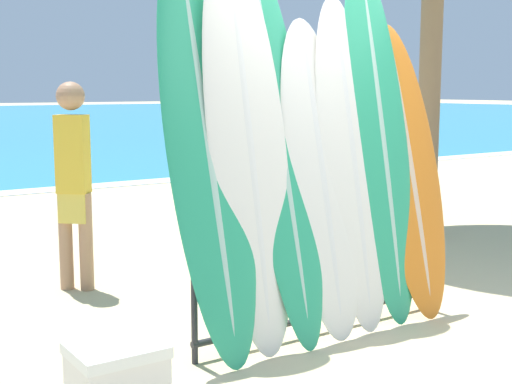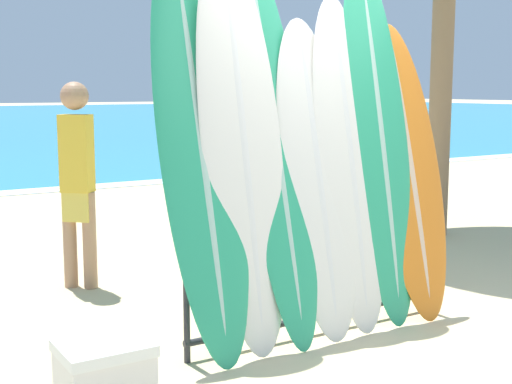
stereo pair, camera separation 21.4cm
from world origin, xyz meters
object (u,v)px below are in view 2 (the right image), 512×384
at_px(surfboard_rack, 318,267).
at_px(person_mid_beach, 77,177).
at_px(cooler_box, 105,373).
at_px(surfboard_slot_5, 379,139).
at_px(surfboard_slot_6, 409,170).
at_px(surfboard_slot_3, 317,178).
at_px(surfboard_slot_0, 200,151).
at_px(surfboard_slot_1, 242,147).
at_px(surfboard_slot_2, 275,145).
at_px(surfboard_slot_4, 349,163).

distance_m(surfboard_rack, person_mid_beach, 2.27).
height_order(person_mid_beach, cooler_box, person_mid_beach).
bearing_deg(surfboard_slot_5, surfboard_slot_6, -6.03).
bearing_deg(surfboard_slot_3, surfboard_slot_0, 175.67).
bearing_deg(surfboard_slot_5, surfboard_slot_1, 179.83).
bearing_deg(surfboard_slot_0, surfboard_slot_3, -4.33).
bearing_deg(surfboard_rack, surfboard_slot_2, 161.53).
height_order(surfboard_rack, person_mid_beach, person_mid_beach).
height_order(surfboard_slot_0, surfboard_slot_4, surfboard_slot_0).
height_order(surfboard_rack, surfboard_slot_0, surfboard_slot_0).
xyz_separation_m(surfboard_slot_1, surfboard_slot_4, (0.84, -0.03, -0.15)).
xyz_separation_m(surfboard_rack, surfboard_slot_1, (-0.56, 0.06, 0.84)).
distance_m(surfboard_slot_0, surfboard_slot_1, 0.29).
bearing_deg(surfboard_slot_1, surfboard_slot_4, -2.01).
xyz_separation_m(surfboard_rack, surfboard_slot_0, (-0.84, 0.09, 0.82)).
height_order(surfboard_slot_1, surfboard_slot_3, surfboard_slot_1).
xyz_separation_m(surfboard_slot_1, surfboard_slot_5, (1.12, -0.00, 0.01)).
relative_size(surfboard_slot_2, surfboard_slot_4, 1.13).
bearing_deg(surfboard_slot_0, surfboard_slot_1, -5.47).
distance_m(surfboard_rack, surfboard_slot_6, 1.03).
bearing_deg(surfboard_rack, surfboard_slot_0, 173.97).
xyz_separation_m(surfboard_slot_1, surfboard_slot_6, (1.40, -0.03, -0.23)).
height_order(surfboard_slot_2, surfboard_slot_6, surfboard_slot_2).
xyz_separation_m(surfboard_rack, person_mid_beach, (-1.01, 1.97, 0.47)).
relative_size(surfboard_slot_0, surfboard_slot_2, 0.99).
xyz_separation_m(surfboard_slot_6, person_mid_beach, (-1.85, 1.95, -0.13)).
relative_size(surfboard_slot_0, surfboard_slot_3, 1.20).
relative_size(surfboard_slot_1, surfboard_slot_2, 1.00).
distance_m(surfboard_slot_2, surfboard_slot_4, 0.59).
distance_m(surfboard_rack, cooler_box, 1.67).
bearing_deg(surfboard_slot_0, surfboard_rack, -6.03).
distance_m(surfboard_slot_0, surfboard_slot_2, 0.55).
bearing_deg(surfboard_slot_5, surfboard_slot_4, -174.80).
bearing_deg(surfboard_slot_6, surfboard_slot_1, 178.68).
xyz_separation_m(surfboard_slot_3, surfboard_slot_4, (0.28, 0.01, 0.08)).
relative_size(surfboard_slot_0, surfboard_slot_5, 0.98).
relative_size(surfboard_slot_2, surfboard_slot_5, 0.99).
height_order(surfboard_rack, surfboard_slot_5, surfboard_slot_5).
distance_m(surfboard_slot_0, surfboard_slot_3, 0.87).
relative_size(surfboard_slot_5, cooler_box, 5.62).
xyz_separation_m(surfboard_slot_0, person_mid_beach, (-0.17, 1.89, -0.35)).
height_order(surfboard_slot_1, surfboard_slot_4, surfboard_slot_1).
relative_size(surfboard_slot_2, person_mid_beach, 1.51).
distance_m(surfboard_slot_4, person_mid_beach, 2.34).
relative_size(surfboard_slot_1, person_mid_beach, 1.51).
height_order(surfboard_slot_3, surfboard_slot_6, surfboard_slot_6).
height_order(surfboard_slot_1, person_mid_beach, surfboard_slot_1).
bearing_deg(person_mid_beach, surfboard_slot_4, -13.21).
bearing_deg(surfboard_slot_6, surfboard_slot_0, 177.98).
distance_m(surfboard_slot_6, cooler_box, 2.64).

